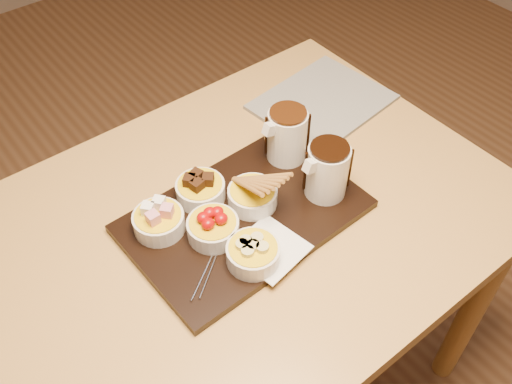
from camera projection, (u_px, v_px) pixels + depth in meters
dining_table at (223, 258)px, 1.20m from camera, size 1.20×0.80×0.75m
serving_board at (244, 216)px, 1.14m from camera, size 0.47×0.31×0.02m
napkin at (269, 249)px, 1.07m from camera, size 0.14×0.14×0.00m
bowl_marshmallows at (159, 222)px, 1.09m from camera, size 0.10×0.10×0.04m
bowl_cake at (201, 191)px, 1.15m from camera, size 0.10×0.10×0.04m
bowl_strawberries at (213, 229)px, 1.08m from camera, size 0.10×0.10×0.04m
bowl_biscotti at (253, 197)px, 1.14m from camera, size 0.10×0.10×0.04m
bowl_bananas at (253, 254)px, 1.04m from camera, size 0.10×0.10×0.04m
pitcher_dark_chocolate at (327, 171)px, 1.13m from camera, size 0.09×0.09×0.12m
pitcher_milk_chocolate at (287, 136)px, 1.20m from camera, size 0.09×0.09×0.12m
fondue_skewers at (217, 244)px, 1.08m from camera, size 0.17×0.23×0.01m
newspaper at (322, 102)px, 1.40m from camera, size 0.33×0.28×0.01m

